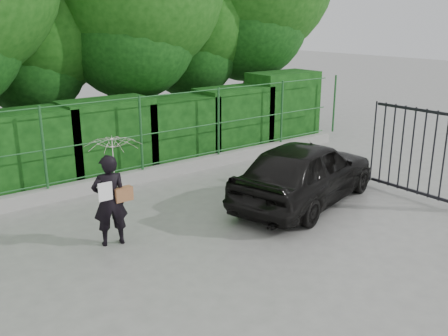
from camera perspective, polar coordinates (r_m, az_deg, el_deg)
ground at (r=8.64m, az=3.02°, el=-9.51°), size 80.00×80.00×0.00m
kerb at (r=12.10m, az=-10.90°, el=-1.18°), size 14.00×0.25×0.30m
fence at (r=11.92m, az=-10.23°, el=3.82°), size 14.13×0.06×1.80m
hedge at (r=12.72m, az=-13.51°, el=3.54°), size 14.20×1.20×2.26m
gate at (r=11.25m, az=23.81°, el=1.80°), size 0.22×2.33×2.36m
woman at (r=8.73m, az=-12.59°, el=-0.62°), size 0.97×0.99×1.92m
car at (r=10.70m, az=9.28°, el=-0.41°), size 4.39×2.68×1.39m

